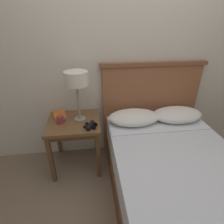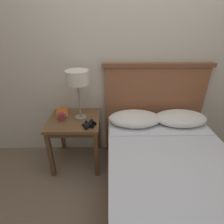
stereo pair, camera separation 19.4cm
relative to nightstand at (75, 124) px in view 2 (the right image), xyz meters
The scene contains 8 objects.
ground_plane 1.13m from the nightstand, 49.06° to the right, with size 20.00×20.00×0.00m, color #7A6651.
wall_back 1.03m from the nightstand, 23.93° to the left, with size 8.00×0.06×2.60m.
nightstand is the anchor object (origin of this frame).
bed 1.15m from the nightstand, 31.53° to the right, with size 1.28×1.84×1.22m.
table_lamp 0.55m from the nightstand, ahead, with size 0.24×0.24×0.55m.
book_on_nightstand 0.23m from the nightstand, 146.18° to the left, with size 0.17×0.22×0.04m.
binoculars_pair 0.28m from the nightstand, 43.72° to the right, with size 0.15×0.16×0.05m.
coffee_mug 0.19m from the nightstand, 161.64° to the right, with size 0.10×0.08×0.08m.
Camera 2 is at (-0.24, -1.03, 1.62)m, focal length 28.00 mm.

